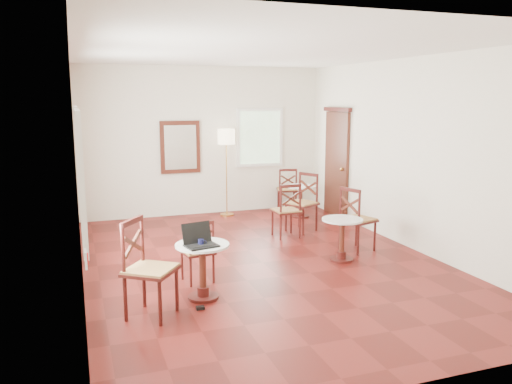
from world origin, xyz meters
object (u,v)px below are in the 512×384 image
(cafe_table_near, at_px, (203,265))
(cafe_table_mid, at_px, (342,235))
(water_glass, at_px, (189,241))
(navy_mug, at_px, (201,243))
(laptop, at_px, (199,240))
(chair_near_a, at_px, (198,251))
(power_adapter, at_px, (200,308))
(chair_mid_b, at_px, (357,219))
(cafe_table_back, at_px, (301,198))
(chair_back_b, at_px, (302,203))
(chair_back_a, at_px, (287,189))
(mouse, at_px, (207,241))
(chair_near_b, at_px, (148,269))
(chair_mid_a, at_px, (287,210))
(floor_lamp, at_px, (226,142))

(cafe_table_near, xyz_separation_m, cafe_table_mid, (2.29, 0.77, -0.03))
(water_glass, bearing_deg, navy_mug, -38.22)
(laptop, bearing_deg, cafe_table_near, 39.38)
(cafe_table_mid, bearing_deg, laptop, -160.56)
(cafe_table_near, relative_size, chair_near_a, 0.81)
(water_glass, height_order, power_adapter, water_glass)
(chair_mid_b, bearing_deg, power_adapter, 99.34)
(cafe_table_back, height_order, chair_back_b, chair_back_b)
(chair_back_a, distance_m, water_glass, 5.20)
(mouse, bearing_deg, laptop, -140.99)
(cafe_table_back, height_order, mouse, mouse)
(cafe_table_back, bearing_deg, cafe_table_mid, -101.95)
(cafe_table_back, bearing_deg, laptop, -128.92)
(cafe_table_mid, distance_m, water_glass, 2.58)
(cafe_table_mid, height_order, cafe_table_back, cafe_table_back)
(chair_near_b, height_order, navy_mug, chair_near_b)
(chair_near_b, bearing_deg, navy_mug, -36.34)
(cafe_table_mid, distance_m, power_adapter, 2.66)
(laptop, distance_m, mouse, 0.15)
(cafe_table_mid, height_order, chair_back_a, chair_back_a)
(chair_near_a, distance_m, water_glass, 0.69)
(laptop, xyz_separation_m, power_adapter, (-0.06, -0.26, -0.72))
(laptop, bearing_deg, chair_mid_b, 11.27)
(chair_near_b, distance_m, water_glass, 0.63)
(chair_near_a, xyz_separation_m, power_adapter, (-0.19, -0.90, -0.40))
(chair_mid_a, xyz_separation_m, chair_mid_b, (0.72, -1.11, 0.04))
(chair_near_a, height_order, chair_mid_b, chair_mid_b)
(chair_near_a, height_order, mouse, chair_near_a)
(chair_near_b, bearing_deg, cafe_table_near, -30.89)
(laptop, bearing_deg, navy_mug, -70.28)
(floor_lamp, bearing_deg, chair_back_b, -60.23)
(chair_back_b, bearing_deg, floor_lamp, -178.10)
(chair_near_a, height_order, navy_mug, chair_near_a)
(chair_mid_a, xyz_separation_m, chair_back_a, (0.85, 1.99, -0.02))
(cafe_table_back, bearing_deg, chair_back_a, 90.68)
(cafe_table_back, distance_m, navy_mug, 4.68)
(chair_back_b, relative_size, water_glass, 10.47)
(chair_near_a, bearing_deg, chair_back_a, -136.27)
(chair_near_b, xyz_separation_m, chair_back_b, (3.14, 2.85, -0.02))
(chair_near_b, height_order, power_adapter, chair_near_b)
(chair_back_b, bearing_deg, laptop, -71.67)
(cafe_table_near, xyz_separation_m, chair_near_b, (-0.67, -0.29, 0.12))
(laptop, relative_size, water_glass, 4.16)
(chair_mid_b, distance_m, laptop, 3.04)
(chair_mid_a, bearing_deg, chair_back_b, -145.91)
(cafe_table_near, height_order, cafe_table_back, cafe_table_near)
(chair_mid_b, distance_m, floor_lamp, 3.44)
(floor_lamp, relative_size, power_adapter, 18.73)
(cafe_table_near, distance_m, chair_back_b, 3.55)
(cafe_table_near, height_order, laptop, laptop)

